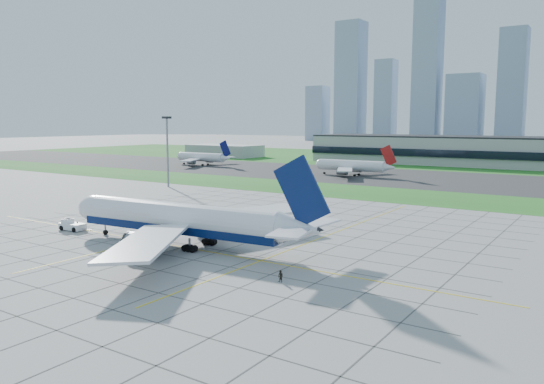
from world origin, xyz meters
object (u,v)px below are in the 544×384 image
(crew_far, at_px, (281,276))
(distant_jet_0, at_px, (202,157))
(airliner, at_px, (181,220))
(pushback_tug, at_px, (72,225))
(distant_jet_1, at_px, (353,166))
(crew_near, at_px, (77,226))
(light_mast, at_px, (167,143))

(crew_far, bearing_deg, distant_jet_0, 144.02)
(airliner, relative_size, pushback_tug, 6.68)
(airliner, relative_size, distant_jet_1, 1.38)
(crew_near, xyz_separation_m, crew_far, (57.96, -7.43, -0.02))
(distant_jet_0, bearing_deg, pushback_tug, -58.31)
(distant_jet_0, xyz_separation_m, distant_jet_1, (92.80, -6.24, 0.00))
(crew_near, bearing_deg, airliner, -34.42)
(pushback_tug, distance_m, distant_jet_0, 175.27)
(pushback_tug, height_order, distant_jet_0, distant_jet_0)
(crew_near, bearing_deg, pushback_tug, 178.13)
(airliner, relative_size, crew_far, 32.06)
(light_mast, height_order, crew_far, light_mast)
(distant_jet_1, bearing_deg, pushback_tug, -90.30)
(distant_jet_1, bearing_deg, airliner, -78.11)
(airliner, bearing_deg, pushback_tug, -179.88)
(crew_far, relative_size, distant_jet_1, 0.04)
(pushback_tug, height_order, distant_jet_1, distant_jet_1)
(light_mast, relative_size, distant_jet_0, 0.60)
(airliner, bearing_deg, distant_jet_1, 97.19)
(crew_far, bearing_deg, pushback_tug, -176.56)
(pushback_tug, bearing_deg, crew_far, -11.17)
(pushback_tug, bearing_deg, distant_jet_0, 117.00)
(crew_far, distance_m, distant_jet_1, 160.53)
(distant_jet_1, bearing_deg, crew_near, -89.89)
(crew_near, relative_size, distant_jet_1, 0.04)
(light_mast, distance_m, pushback_tug, 80.18)
(pushback_tug, xyz_separation_m, distant_jet_1, (0.75, 142.86, 3.41))
(airliner, distance_m, crew_near, 29.59)
(airliner, distance_m, distant_jet_0, 190.90)
(pushback_tug, xyz_separation_m, crew_far, (58.98, -6.69, -0.16))
(crew_far, bearing_deg, airliner, 172.06)
(crew_far, bearing_deg, crew_near, -177.40)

